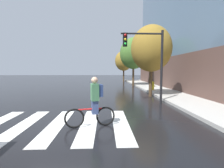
{
  "coord_description": "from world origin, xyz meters",
  "views": [
    {
      "loc": [
        1.89,
        -5.71,
        1.91
      ],
      "look_at": [
        2.24,
        2.95,
        1.18
      ],
      "focal_mm": 26.33,
      "sensor_mm": 36.0,
      "label": 1
    }
  ],
  "objects_px": {
    "traffic_light_near": "(148,54)",
    "street_tree_far": "(124,61)",
    "fire_hydrant": "(153,86)",
    "street_tree_mid": "(133,53)",
    "street_tree_near": "(151,49)",
    "cyclist": "(94,102)"
  },
  "relations": [
    {
      "from": "traffic_light_near",
      "to": "street_tree_far",
      "type": "height_order",
      "value": "street_tree_far"
    },
    {
      "from": "fire_hydrant",
      "to": "street_tree_far",
      "type": "xyz_separation_m",
      "value": [
        -1.15,
        13.13,
        2.95
      ]
    },
    {
      "from": "traffic_light_near",
      "to": "street_tree_mid",
      "type": "distance_m",
      "value": 10.4
    },
    {
      "from": "traffic_light_near",
      "to": "street_tree_mid",
      "type": "height_order",
      "value": "street_tree_mid"
    },
    {
      "from": "street_tree_mid",
      "to": "fire_hydrant",
      "type": "bearing_deg",
      "value": -81.09
    },
    {
      "from": "traffic_light_near",
      "to": "street_tree_near",
      "type": "distance_m",
      "value": 2.48
    },
    {
      "from": "fire_hydrant",
      "to": "street_tree_near",
      "type": "bearing_deg",
      "value": -109.89
    },
    {
      "from": "street_tree_mid",
      "to": "street_tree_far",
      "type": "distance_m",
      "value": 7.74
    },
    {
      "from": "fire_hydrant",
      "to": "street_tree_far",
      "type": "distance_m",
      "value": 13.51
    },
    {
      "from": "traffic_light_near",
      "to": "fire_hydrant",
      "type": "xyz_separation_m",
      "value": [
        1.78,
        4.9,
        -2.33
      ]
    },
    {
      "from": "fire_hydrant",
      "to": "street_tree_near",
      "type": "height_order",
      "value": "street_tree_near"
    },
    {
      "from": "street_tree_near",
      "to": "street_tree_mid",
      "type": "height_order",
      "value": "street_tree_mid"
    },
    {
      "from": "street_tree_far",
      "to": "street_tree_mid",
      "type": "bearing_deg",
      "value": -87.75
    },
    {
      "from": "fire_hydrant",
      "to": "traffic_light_near",
      "type": "bearing_deg",
      "value": -109.96
    },
    {
      "from": "cyclist",
      "to": "street_tree_mid",
      "type": "xyz_separation_m",
      "value": [
        3.78,
        14.34,
        3.08
      ]
    },
    {
      "from": "street_tree_far",
      "to": "fire_hydrant",
      "type": "bearing_deg",
      "value": -84.99
    },
    {
      "from": "street_tree_mid",
      "to": "cyclist",
      "type": "bearing_deg",
      "value": -104.78
    },
    {
      "from": "street_tree_near",
      "to": "street_tree_mid",
      "type": "xyz_separation_m",
      "value": [
        0.11,
        8.04,
        0.47
      ]
    },
    {
      "from": "traffic_light_near",
      "to": "fire_hydrant",
      "type": "bearing_deg",
      "value": 70.04
    },
    {
      "from": "street_tree_mid",
      "to": "street_tree_far",
      "type": "relative_size",
      "value": 1.13
    },
    {
      "from": "cyclist",
      "to": "street_tree_mid",
      "type": "distance_m",
      "value": 15.14
    },
    {
      "from": "street_tree_near",
      "to": "street_tree_far",
      "type": "bearing_deg",
      "value": 90.72
    }
  ]
}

